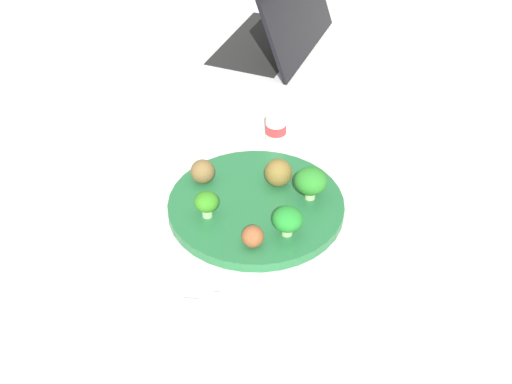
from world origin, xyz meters
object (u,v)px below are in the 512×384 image
object	(u,v)px
broccoli_floret_center	(288,220)
meatball_back_right	(278,173)
broccoli_floret_far_rim	(311,181)
broccoli_floret_front_left	(207,203)
knife	(214,331)
meatball_back_left	(203,171)
meatball_front_right	(253,236)
laptop	(272,35)
plate	(256,206)
fork	(186,330)
yogurt_bottle	(276,126)
napkin	(200,338)

from	to	relation	value
broccoli_floret_center	meatball_back_right	xyz separation A→B (m)	(0.12, 0.03, -0.01)
broccoli_floret_far_rim	meatball_back_right	world-z (taller)	broccoli_floret_far_rim
broccoli_floret_center	broccoli_floret_front_left	world-z (taller)	broccoli_floret_center
broccoli_floret_front_left	knife	world-z (taller)	broccoli_floret_front_left
meatball_back_left	meatball_front_right	bearing A→B (deg)	-144.04
knife	meatball_back_left	bearing A→B (deg)	13.66
laptop	plate	bearing A→B (deg)	-176.16
meatball_front_right	fork	world-z (taller)	meatball_front_right
broccoli_floret_far_rim	yogurt_bottle	xyz separation A→B (m)	(0.18, 0.07, -0.02)
meatball_front_right	napkin	distance (m)	0.18
meatball_back_left	knife	world-z (taller)	meatball_back_left
broccoli_floret_front_left	meatball_front_right	xyz separation A→B (m)	(-0.06, -0.08, -0.01)
meatball_back_right	laptop	size ratio (longest dim) A/B	0.13
meatball_back_right	meatball_back_left	size ratio (longest dim) A/B	1.14
broccoli_floret_center	broccoli_floret_far_rim	size ratio (longest dim) A/B	0.87
meatball_back_right	broccoli_floret_center	bearing A→B (deg)	-167.58
fork	laptop	xyz separation A→B (m)	(0.81, -0.02, 0.03)
napkin	broccoli_floret_front_left	bearing A→B (deg)	8.14
yogurt_bottle	plate	bearing A→B (deg)	177.15
meatball_back_right	yogurt_bottle	bearing A→B (deg)	7.75
knife	broccoli_floret_front_left	bearing A→B (deg)	13.00
plate	meatball_back_right	xyz separation A→B (m)	(0.05, -0.03, 0.03)
meatball_back_right	fork	world-z (taller)	meatball_back_right
plate	meatball_back_left	xyz separation A→B (m)	(0.04, 0.09, 0.03)
broccoli_floret_center	meatball_back_right	size ratio (longest dim) A/B	1.04
meatball_front_right	meatball_back_left	xyz separation A→B (m)	(0.14, 0.10, 0.00)
broccoli_floret_front_left	fork	xyz separation A→B (m)	(-0.22, -0.01, -0.03)
napkin	laptop	xyz separation A→B (m)	(0.81, -0.00, 0.04)
knife	meatball_back_right	bearing A→B (deg)	-9.31
broccoli_floret_center	meatball_front_right	world-z (taller)	broccoli_floret_center
broccoli_floret_front_left	meatball_front_right	world-z (taller)	broccoli_floret_front_left
broccoli_floret_center	broccoli_floret_front_left	bearing A→B (deg)	78.85
meatball_back_left	laptop	bearing A→B (deg)	-6.37
meatball_back_right	broccoli_floret_far_rim	bearing A→B (deg)	-118.09
broccoli_floret_center	broccoli_floret_far_rim	xyz separation A→B (m)	(0.09, -0.03, 0.00)
broccoli_floret_far_rim	knife	xyz separation A→B (m)	(-0.28, 0.10, -0.04)
plate	meatball_back_right	distance (m)	0.07
plate	napkin	world-z (taller)	plate
broccoli_floret_front_left	fork	world-z (taller)	broccoli_floret_front_left
napkin	fork	distance (m)	0.02
knife	fork	bearing A→B (deg)	95.07
broccoli_floret_far_rim	knife	world-z (taller)	broccoli_floret_far_rim
plate	knife	xyz separation A→B (m)	(-0.26, 0.02, -0.00)
laptop	broccoli_floret_front_left	bearing A→B (deg)	176.77
broccoli_floret_front_left	laptop	world-z (taller)	laptop
meatball_front_right	laptop	size ratio (longest dim) A/B	0.09
broccoli_floret_front_left	yogurt_bottle	bearing A→B (deg)	-18.38
meatball_back_right	yogurt_bottle	world-z (taller)	yogurt_bottle
broccoli_floret_front_left	meatball_back_left	xyz separation A→B (m)	(0.08, 0.02, -0.01)
yogurt_bottle	broccoli_floret_center	bearing A→B (deg)	-170.14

